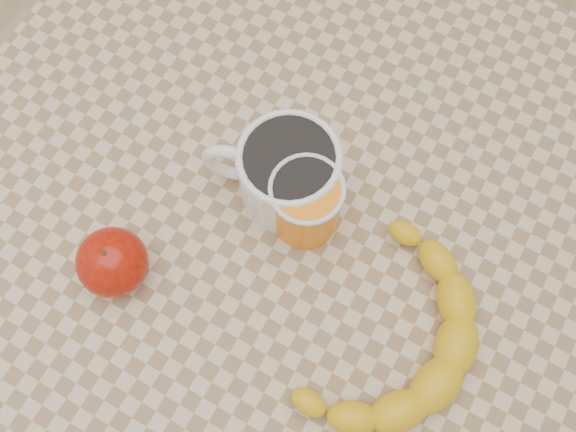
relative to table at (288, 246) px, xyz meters
The scene contains 6 objects.
ground 0.66m from the table, ahead, with size 3.00×3.00×0.00m, color tan.
table is the anchor object (origin of this frame).
coffee_mug 0.14m from the table, 122.33° to the left, with size 0.15×0.13×0.09m.
orange_juice_glass 0.13m from the table, 43.52° to the left, with size 0.07×0.07×0.09m.
apple 0.22m from the table, 133.66° to the right, with size 0.08×0.08×0.07m.
banana 0.19m from the table, 22.20° to the right, with size 0.23×0.29×0.04m, color yellow, non-canonical shape.
Camera 1 is at (0.11, -0.19, 1.39)m, focal length 40.00 mm.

